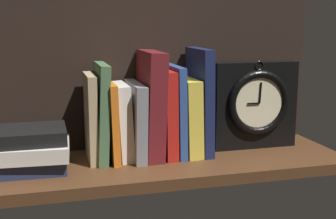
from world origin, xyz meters
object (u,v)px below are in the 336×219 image
(book_navy_bierce, at_px, (200,101))
(book_green_romantic, at_px, (101,112))
(book_tan_shortstories, at_px, (91,118))
(book_yellow_seinlanguage, at_px, (187,116))
(book_maroon_dawkins, at_px, (150,104))
(book_white_catcher, at_px, (122,121))
(framed_clock, at_px, (254,104))
(book_blue_modern, at_px, (175,110))
(book_stack_side, at_px, (30,150))
(book_red_requiem, at_px, (165,112))
(book_orange_pandolfini, at_px, (111,121))
(book_gray_chess, at_px, (135,120))

(book_navy_bierce, bearing_deg, book_green_romantic, 180.00)
(book_tan_shortstories, xyz_separation_m, book_yellow_seinlanguage, (0.23, 0.00, -0.01))
(book_maroon_dawkins, height_order, book_yellow_seinlanguage, book_maroon_dawkins)
(book_white_catcher, relative_size, framed_clock, 0.79)
(book_maroon_dawkins, relative_size, book_blue_modern, 1.16)
(book_tan_shortstories, bearing_deg, book_blue_modern, 0.00)
(book_blue_modern, bearing_deg, book_green_romantic, 180.00)
(book_white_catcher, bearing_deg, book_green_romantic, 180.00)
(book_maroon_dawkins, xyz_separation_m, book_stack_side, (-0.27, -0.05, -0.08))
(book_red_requiem, height_order, book_blue_modern, book_blue_modern)
(book_orange_pandolfini, height_order, book_blue_modern, book_blue_modern)
(book_green_romantic, bearing_deg, book_tan_shortstories, 180.00)
(book_red_requiem, xyz_separation_m, book_blue_modern, (0.03, 0.00, 0.00))
(book_gray_chess, bearing_deg, book_green_romantic, 180.00)
(book_orange_pandolfini, xyz_separation_m, book_stack_side, (-0.18, -0.05, -0.04))
(book_yellow_seinlanguage, bearing_deg, book_maroon_dawkins, 180.00)
(book_white_catcher, bearing_deg, book_maroon_dawkins, 0.00)
(book_gray_chess, relative_size, book_yellow_seinlanguage, 0.96)
(book_navy_bierce, distance_m, book_stack_side, 0.41)
(book_stack_side, bearing_deg, book_blue_modern, 8.14)
(book_white_catcher, relative_size, book_blue_modern, 0.82)
(book_maroon_dawkins, relative_size, book_yellow_seinlanguage, 1.36)
(book_orange_pandolfini, relative_size, book_white_catcher, 1.03)
(book_red_requiem, height_order, book_stack_side, book_red_requiem)
(book_green_romantic, relative_size, book_blue_modern, 1.04)
(book_gray_chess, bearing_deg, book_tan_shortstories, 180.00)
(book_red_requiem, bearing_deg, book_white_catcher, 180.00)
(book_tan_shortstories, bearing_deg, book_orange_pandolfini, 0.00)
(book_tan_shortstories, xyz_separation_m, book_red_requiem, (0.17, 0.00, 0.00))
(framed_clock, bearing_deg, book_green_romantic, -179.79)
(book_orange_pandolfini, height_order, book_navy_bierce, book_navy_bierce)
(book_gray_chess, xyz_separation_m, book_maroon_dawkins, (0.04, 0.00, 0.04))
(book_gray_chess, bearing_deg, book_navy_bierce, 0.00)
(book_tan_shortstories, relative_size, book_red_requiem, 0.97)
(book_tan_shortstories, distance_m, framed_clock, 0.41)
(book_tan_shortstories, relative_size, book_maroon_dawkins, 0.80)
(book_red_requiem, relative_size, book_navy_bierce, 0.81)
(book_green_romantic, bearing_deg, framed_clock, 0.21)
(book_maroon_dawkins, bearing_deg, book_stack_side, -170.06)
(book_white_catcher, relative_size, book_maroon_dawkins, 0.70)
(book_gray_chess, xyz_separation_m, framed_clock, (0.30, 0.00, 0.02))
(book_red_requiem, distance_m, framed_clock, 0.23)
(book_white_catcher, distance_m, book_red_requiem, 0.10)
(book_tan_shortstories, height_order, book_white_catcher, book_tan_shortstories)
(book_tan_shortstories, distance_m, book_green_romantic, 0.03)
(book_stack_side, bearing_deg, book_tan_shortstories, 19.56)
(framed_clock, bearing_deg, book_yellow_seinlanguage, -179.55)
(book_blue_modern, relative_size, framed_clock, 0.96)
(book_tan_shortstories, relative_size, framed_clock, 0.90)
(book_tan_shortstories, xyz_separation_m, book_navy_bierce, (0.26, 0.00, 0.03))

